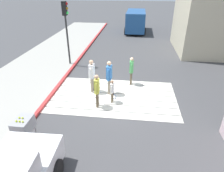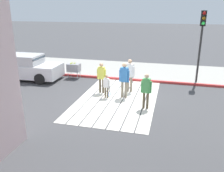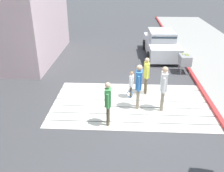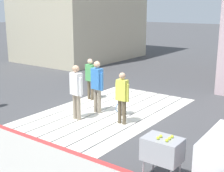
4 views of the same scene
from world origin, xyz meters
The scene contains 12 objects.
ground_plane centered at (0.00, 0.00, 0.00)m, with size 120.00×120.00×0.00m, color #424244.
crosswalk_stripes centered at (0.00, 0.00, 0.01)m, with size 6.40×3.80×0.01m.
sidewalk_west centered at (-5.60, 0.00, 0.06)m, with size 4.80×40.00×0.12m, color #9E9B93.
curb_painted centered at (-3.25, 0.00, 0.07)m, with size 0.16×40.00×0.13m, color #BC3333.
van_down_street centered at (0.89, 15.42, 1.28)m, with size 2.42×5.23×2.35m.
traffic_light_corner centered at (-3.58, 4.02, 3.04)m, with size 0.39×0.28×4.24m.
tennis_ball_cart centered at (-2.90, -3.59, 0.70)m, with size 0.56×0.80×1.02m.
pedestrian_adult_lead centered at (0.84, 1.50, 0.96)m, with size 0.21×0.48×1.64m.
pedestrian_adult_trailing centered at (-0.26, 0.27, 1.06)m, with size 0.27×0.53×1.82m.
pedestrian_adult_side centered at (-0.66, -1.04, 0.96)m, with size 0.22×0.49×1.66m.
pedestrian_teen_behind centered at (-1.20, 0.38, 1.05)m, with size 0.27×0.52×1.81m.
pedestrian_child_with_racket centered at (0.00, -0.57, 0.67)m, with size 0.29×0.38×1.21m.
Camera 1 is at (0.96, -8.84, 5.28)m, focal length 31.64 mm.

